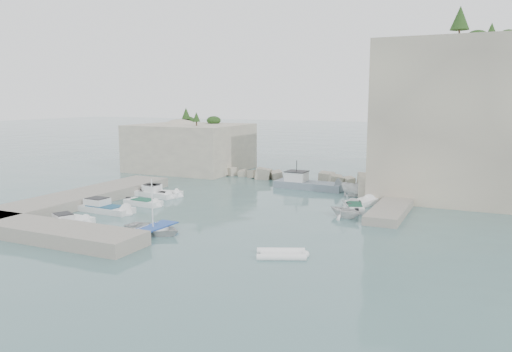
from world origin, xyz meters
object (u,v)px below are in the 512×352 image
at_px(inflatable_dinghy, 281,257).
at_px(tender_east_a, 345,217).
at_px(motorboat_a, 159,196).
at_px(rowboat, 153,233).
at_px(tender_east_d, 364,197).
at_px(motorboat_c, 143,205).
at_px(tender_east_c, 361,206).
at_px(motorboat_f, 67,230).
at_px(work_boat, 309,189).
at_px(motorboat_d, 105,212).
at_px(tender_east_b, 354,210).
at_px(motorboat_e, 74,223).
at_px(motorboat_b, 157,197).

distance_m(inflatable_dinghy, tender_east_a, 13.28).
bearing_deg(motorboat_a, tender_east_a, -11.10).
distance_m(rowboat, tender_east_d, 25.54).
distance_m(motorboat_c, tender_east_c, 22.51).
bearing_deg(tender_east_a, inflatable_dinghy, -162.25).
height_order(rowboat, inflatable_dinghy, rowboat).
xyz_separation_m(motorboat_f, work_boat, (11.99, 27.10, 0.00)).
bearing_deg(motorboat_f, motorboat_c, 118.11).
height_order(motorboat_f, inflatable_dinghy, motorboat_f).
xyz_separation_m(motorboat_c, rowboat, (7.53, -8.47, 0.00)).
distance_m(rowboat, work_boat, 25.28).
bearing_deg(tender_east_a, motorboat_d, 131.25).
relative_size(tender_east_a, tender_east_b, 0.72).
bearing_deg(inflatable_dinghy, motorboat_e, 153.16).
xyz_separation_m(rowboat, tender_east_d, (12.20, 22.44, 0.00)).
height_order(motorboat_e, tender_east_a, tender_east_a).
distance_m(motorboat_d, tender_east_c, 25.74).
bearing_deg(motorboat_f, inflatable_dinghy, 28.94).
xyz_separation_m(motorboat_c, motorboat_d, (-1.50, -4.07, 0.00)).
distance_m(motorboat_a, tender_east_a, 22.02).
relative_size(motorboat_b, rowboat, 0.95).
distance_m(motorboat_d, inflatable_dinghy, 21.60).
bearing_deg(motorboat_c, motorboat_e, -91.89).
xyz_separation_m(tender_east_a, tender_east_d, (-0.62, 10.42, 0.00)).
xyz_separation_m(motorboat_d, inflatable_dinghy, (20.86, -5.64, 0.00)).
distance_m(rowboat, tender_east_c, 22.00).
distance_m(motorboat_c, inflatable_dinghy, 21.65).
height_order(motorboat_a, tender_east_c, motorboat_a).
xyz_separation_m(rowboat, tender_east_c, (12.97, 17.77, 0.00)).
bearing_deg(tender_east_c, inflatable_dinghy, -169.26).
height_order(motorboat_c, rowboat, rowboat).
relative_size(motorboat_b, motorboat_d, 0.71).
height_order(motorboat_b, motorboat_e, motorboat_b).
height_order(rowboat, tender_east_d, tender_east_d).
bearing_deg(motorboat_e, motorboat_d, 100.37).
relative_size(motorboat_b, motorboat_f, 0.85).
height_order(tender_east_b, tender_east_c, same).
bearing_deg(tender_east_d, motorboat_f, 128.01).
bearing_deg(motorboat_e, tender_east_c, 43.50).
xyz_separation_m(motorboat_d, motorboat_e, (0.53, -4.52, 0.00)).
bearing_deg(motorboat_d, motorboat_a, 93.23).
distance_m(motorboat_b, tender_east_a, 21.75).
height_order(tender_east_a, tender_east_b, tender_east_a).
xyz_separation_m(motorboat_d, tender_east_a, (21.85, 7.61, 0.00)).
relative_size(tender_east_d, work_boat, 0.54).
xyz_separation_m(motorboat_b, tender_east_b, (21.73, 2.85, 0.00)).
relative_size(motorboat_f, tender_east_a, 1.73).
height_order(motorboat_d, work_boat, work_boat).
bearing_deg(motorboat_f, work_boat, 91.83).
bearing_deg(tender_east_d, motorboat_b, 100.67).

